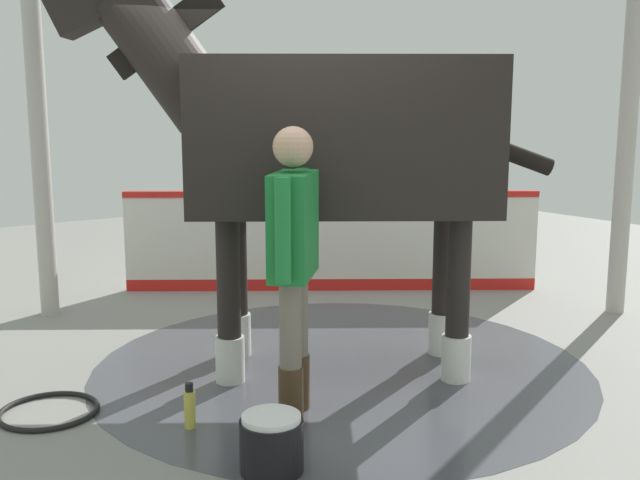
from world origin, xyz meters
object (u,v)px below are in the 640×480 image
Objects in this scene: bottle_spray at (266,429)px; hose_coil at (49,411)px; horse at (324,138)px; wash_bucket at (272,444)px; handler at (294,251)px; bottle_shampoo at (190,408)px.

hose_coil is (-1.18, -0.84, -0.10)m from bottle_spray.
horse reaches higher than wash_bucket.
handler is at bearing 77.09° from horse.
bottle_spray is at bearing 154.83° from wash_bucket.
wash_bucket is 1.60m from hose_coil.
bottle_shampoo is 0.45× the size of hose_coil.
horse is at bearing 130.67° from bottle_spray.
wash_bucket is (1.13, -1.14, -1.50)m from horse.
wash_bucket reaches higher than bottle_spray.
horse reaches higher than hose_coil.
wash_bucket is at bearing 79.08° from horse.
handler is 1.82m from hose_coil.
horse is 2.50m from hose_coil.
bottle_shampoo is at bearing -154.08° from handler.
hose_coil is at bearing 25.52° from horse.
horse is 1.09m from handler.
bottle_shampoo is at bearing 52.15° from horse.
bottle_spray is (-0.24, 0.11, -0.04)m from wash_bucket.
bottle_spray is (0.49, 0.22, -0.01)m from bottle_shampoo.
hose_coil is (-0.30, -1.87, -1.63)m from horse.
horse is 12.04× the size of bottle_spray.
horse is 2.01m from bottle_shampoo.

